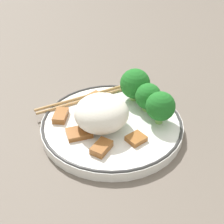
# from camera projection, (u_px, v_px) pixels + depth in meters

# --- Properties ---
(ground_plane) EXTENTS (3.00, 3.00, 0.00)m
(ground_plane) POSITION_uv_depth(u_px,v_px,m) (112.00, 129.00, 0.53)
(ground_plane) COLOR #665B51
(plate) EXTENTS (0.24, 0.24, 0.02)m
(plate) POSITION_uv_depth(u_px,v_px,m) (112.00, 125.00, 0.53)
(plate) COLOR white
(plate) RESTS_ON ground_plane
(rice_mound) EXTENTS (0.08, 0.09, 0.06)m
(rice_mound) POSITION_uv_depth(u_px,v_px,m) (102.00, 113.00, 0.50)
(rice_mound) COLOR white
(rice_mound) RESTS_ON plate
(broccoli_back_left) EXTENTS (0.05, 0.05, 0.06)m
(broccoli_back_left) POSITION_uv_depth(u_px,v_px,m) (160.00, 106.00, 0.50)
(broccoli_back_left) COLOR #7FB756
(broccoli_back_left) RESTS_ON plate
(broccoli_back_center) EXTENTS (0.05, 0.05, 0.05)m
(broccoli_back_center) POSITION_uv_depth(u_px,v_px,m) (148.00, 97.00, 0.54)
(broccoli_back_center) COLOR #7FB756
(broccoli_back_center) RESTS_ON plate
(broccoli_back_right) EXTENTS (0.05, 0.05, 0.06)m
(broccoli_back_right) POSITION_uv_depth(u_px,v_px,m) (135.00, 84.00, 0.56)
(broccoli_back_right) COLOR #7FB756
(broccoli_back_right) RESTS_ON plate
(meat_near_front) EXTENTS (0.03, 0.04, 0.01)m
(meat_near_front) POSITION_uv_depth(u_px,v_px,m) (79.00, 133.00, 0.49)
(meat_near_front) COLOR brown
(meat_near_front) RESTS_ON plate
(meat_near_left) EXTENTS (0.04, 0.03, 0.01)m
(meat_near_left) POSITION_uv_depth(u_px,v_px,m) (110.00, 114.00, 0.53)
(meat_near_left) COLOR brown
(meat_near_left) RESTS_ON plate
(meat_near_right) EXTENTS (0.04, 0.04, 0.01)m
(meat_near_right) POSITION_uv_depth(u_px,v_px,m) (101.00, 148.00, 0.46)
(meat_near_right) COLOR brown
(meat_near_right) RESTS_ON plate
(meat_near_back) EXTENTS (0.03, 0.04, 0.01)m
(meat_near_back) POSITION_uv_depth(u_px,v_px,m) (136.00, 139.00, 0.48)
(meat_near_back) COLOR #995B28
(meat_near_back) RESTS_ON plate
(meat_on_rice_edge) EXTENTS (0.04, 0.04, 0.01)m
(meat_on_rice_edge) POSITION_uv_depth(u_px,v_px,m) (97.00, 97.00, 0.58)
(meat_on_rice_edge) COLOR #9E6633
(meat_on_rice_edge) RESTS_ON plate
(meat_mid_left) EXTENTS (0.03, 0.03, 0.01)m
(meat_mid_left) POSITION_uv_depth(u_px,v_px,m) (85.00, 115.00, 0.53)
(meat_mid_left) COLOR #9E6633
(meat_mid_left) RESTS_ON plate
(meat_mid_right) EXTENTS (0.04, 0.03, 0.01)m
(meat_mid_right) POSITION_uv_depth(u_px,v_px,m) (61.00, 116.00, 0.53)
(meat_mid_right) COLOR brown
(meat_mid_right) RESTS_ON plate
(chopsticks) EXTENTS (0.08, 0.21, 0.01)m
(chopsticks) POSITION_uv_depth(u_px,v_px,m) (91.00, 96.00, 0.58)
(chopsticks) COLOR #AD8451
(chopsticks) RESTS_ON plate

